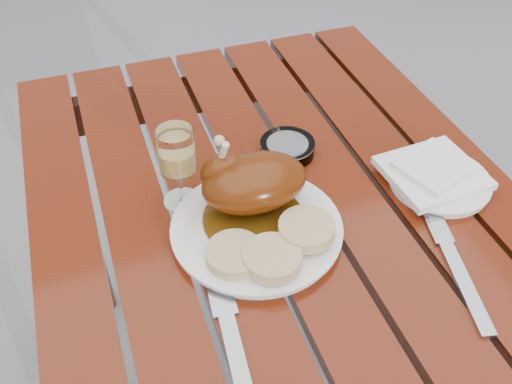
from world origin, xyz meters
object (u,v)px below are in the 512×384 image
ashtray (287,148)px  dinner_plate (257,229)px  side_plate (439,181)px  table (287,357)px  wine_glass (179,168)px

ashtray → dinner_plate: bearing=-124.8°
side_plate → dinner_plate: bearing=-179.0°
table → wine_glass: (-0.15, 0.12, 0.45)m
ashtray → table: bearing=-107.6°
side_plate → ashtray: bearing=142.4°
table → dinner_plate: (-0.06, 0.01, 0.38)m
dinner_plate → ashtray: size_ratio=2.70×
dinner_plate → side_plate: size_ratio=1.55×
wine_glass → side_plate: (0.43, -0.10, -0.07)m
wine_glass → side_plate: wine_glass is taller
wine_glass → dinner_plate: bearing=-49.8°
table → wine_glass: size_ratio=8.29×
table → side_plate: 0.47m
side_plate → ashtray: 0.27m
dinner_plate → table: bearing=-13.1°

